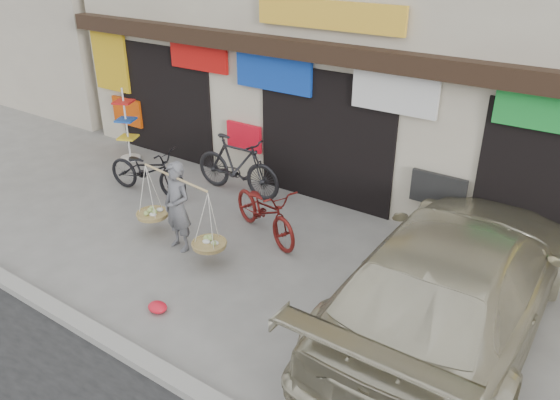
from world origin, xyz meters
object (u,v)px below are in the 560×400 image
Objects in this scene: bike_0 at (147,170)px; suv at (455,277)px; street_vendor at (178,210)px; bike_1 at (237,166)px; bike_2 at (265,211)px; display_rack at (127,131)px.

suv reaches higher than bike_0.
street_vendor is 0.36× the size of suv.
bike_1 is (-0.59, 2.35, -0.11)m from street_vendor.
bike_0 is at bearing 123.25° from bike_1.
bike_1 is at bearing 111.75° from street_vendor.
bike_1 is 1.07× the size of bike_2.
display_rack is at bearing -12.40° from suv.
street_vendor is 1.09× the size of bike_2.
bike_0 is at bearing 157.24° from street_vendor.
street_vendor is 4.65m from display_rack.
bike_2 is at bearing -98.21° from bike_0.
bike_2 is at bearing -10.56° from suv.
bike_2 is at bearing -13.00° from display_rack.
suv is 8.82m from display_rack.
suv is at bearing -77.13° from bike_2.
display_rack reaches higher than bike_2.
bike_0 is 0.94× the size of bike_1.
display_rack is (-4.01, 2.36, -0.03)m from street_vendor.
suv is at bearing 14.64° from street_vendor.
suv reaches higher than bike_2.
suv is (6.77, -0.68, 0.33)m from bike_0.
bike_2 is (0.97, 1.21, -0.23)m from street_vendor.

